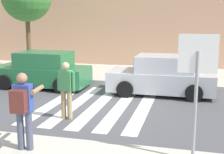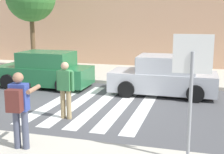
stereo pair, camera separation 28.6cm
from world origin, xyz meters
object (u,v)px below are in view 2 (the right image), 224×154
Objects in this scene: photographer_with_backpack at (19,104)px; parked_car_silver at (164,77)px; stop_sign at (192,70)px; pedestrian_crossing at (65,87)px; parked_car_green at (45,70)px.

photographer_with_backpack is 6.81m from parked_car_silver.
stop_sign is 1.49× the size of pedestrian_crossing.
photographer_with_backpack is 0.42× the size of parked_car_green.
stop_sign is at bearing -78.66° from parked_car_silver.
stop_sign reaches higher than parked_car_green.
parked_car_green is at bearing 180.00° from parked_car_silver.
photographer_with_backpack is at bearing -66.56° from parked_car_green.
photographer_with_backpack is 2.61m from pedestrian_crossing.
stop_sign reaches higher than parked_car_silver.
photographer_with_backpack reaches higher than pedestrian_crossing.
pedestrian_crossing is at bearing -123.50° from parked_car_silver.
parked_car_green and parked_car_silver have the same top height.
pedestrian_crossing is at bearing 91.92° from photographer_with_backpack.
stop_sign is at bearing 6.91° from photographer_with_backpack.
parked_car_green is at bearing 125.39° from pedestrian_crossing.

